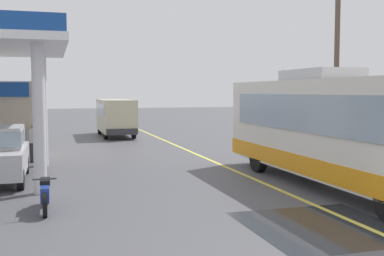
{
  "coord_description": "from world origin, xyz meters",
  "views": [
    {
      "loc": [
        -6.52,
        -6.98,
        2.95
      ],
      "look_at": [
        -1.5,
        10.0,
        1.6
      ],
      "focal_mm": 44.25,
      "sensor_mm": 36.0,
      "label": 1
    }
  ],
  "objects_px": {
    "minibus_opposing_lane": "(116,114)",
    "pedestrian_near_pump": "(34,140)",
    "coach_bus_main": "(337,132)",
    "motorcycle_parked_forecourt": "(45,193)"
  },
  "relations": [
    {
      "from": "minibus_opposing_lane",
      "to": "pedestrian_near_pump",
      "type": "height_order",
      "value": "minibus_opposing_lane"
    },
    {
      "from": "coach_bus_main",
      "to": "motorcycle_parked_forecourt",
      "type": "xyz_separation_m",
      "value": [
        -8.59,
        -0.49,
        -1.28
      ]
    },
    {
      "from": "motorcycle_parked_forecourt",
      "to": "pedestrian_near_pump",
      "type": "distance_m",
      "value": 8.68
    },
    {
      "from": "minibus_opposing_lane",
      "to": "pedestrian_near_pump",
      "type": "relative_size",
      "value": 3.69
    },
    {
      "from": "minibus_opposing_lane",
      "to": "coach_bus_main",
      "type": "bearing_deg",
      "value": -77.15
    },
    {
      "from": "coach_bus_main",
      "to": "motorcycle_parked_forecourt",
      "type": "height_order",
      "value": "coach_bus_main"
    },
    {
      "from": "minibus_opposing_lane",
      "to": "pedestrian_near_pump",
      "type": "xyz_separation_m",
      "value": [
        -4.81,
        -10.87,
        -0.54
      ]
    },
    {
      "from": "coach_bus_main",
      "to": "pedestrian_near_pump",
      "type": "bearing_deg",
      "value": 138.29
    },
    {
      "from": "pedestrian_near_pump",
      "to": "motorcycle_parked_forecourt",
      "type": "bearing_deg",
      "value": -86.28
    },
    {
      "from": "minibus_opposing_lane",
      "to": "motorcycle_parked_forecourt",
      "type": "xyz_separation_m",
      "value": [
        -4.25,
        -19.52,
        -1.03
      ]
    }
  ]
}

